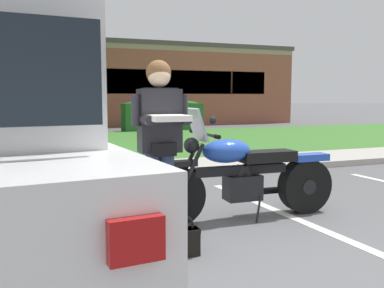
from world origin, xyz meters
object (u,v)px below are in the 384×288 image
(hedge_center_left, at_px, (163,115))
(hedge_left, at_px, (59,116))
(motorcycle, at_px, (251,175))
(handbag, at_px, (183,240))
(rider_person, at_px, (160,136))
(brick_building, at_px, (69,85))

(hedge_center_left, bearing_deg, hedge_left, 180.00)
(motorcycle, bearing_deg, handbag, -143.56)
(hedge_left, bearing_deg, hedge_center_left, 0.00)
(handbag, height_order, hedge_left, hedge_left)
(rider_person, distance_m, hedge_center_left, 12.97)
(handbag, xyz_separation_m, hedge_left, (-0.17, 12.78, 0.51))
(brick_building, bearing_deg, handbag, -92.46)
(hedge_left, distance_m, brick_building, 7.01)
(rider_person, xyz_separation_m, hedge_left, (-0.10, 12.38, -0.36))
(hedge_center_left, distance_m, brick_building, 7.54)
(rider_person, bearing_deg, hedge_center_left, 72.68)
(handbag, bearing_deg, brick_building, 87.54)
(hedge_left, height_order, brick_building, brick_building)
(handbag, distance_m, hedge_center_left, 13.34)
(rider_person, xyz_separation_m, hedge_center_left, (3.86, 12.38, -0.36))
(motorcycle, height_order, hedge_center_left, motorcycle)
(handbag, relative_size, hedge_center_left, 0.11)
(motorcycle, height_order, hedge_left, motorcycle)
(handbag, bearing_deg, motorcycle, 36.44)
(motorcycle, distance_m, handbag, 1.42)
(hedge_left, xyz_separation_m, hedge_center_left, (3.96, 0.00, 0.00))
(hedge_center_left, relative_size, brick_building, 0.14)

